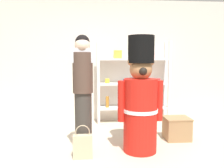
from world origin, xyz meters
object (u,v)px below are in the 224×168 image
object	(u,v)px
shopping_bag	(83,146)
display_crate	(177,128)
merchandise_shelf	(133,82)
person_shopper	(83,90)
teddy_bear_guard	(140,101)

from	to	relation	value
shopping_bag	display_crate	size ratio (longest dim) A/B	1.11
merchandise_shelf	display_crate	size ratio (longest dim) A/B	4.12
merchandise_shelf	person_shopper	bearing A→B (deg)	-122.43
merchandise_shelf	person_shopper	world-z (taller)	merchandise_shelf
merchandise_shelf	display_crate	bearing A→B (deg)	-64.37
person_shopper	shopping_bag	bearing A→B (deg)	-91.27
person_shopper	display_crate	bearing A→B (deg)	15.25
shopping_bag	merchandise_shelf	bearing A→B (deg)	60.58
teddy_bear_guard	display_crate	bearing A→B (deg)	31.34
display_crate	teddy_bear_guard	bearing A→B (deg)	-148.66
person_shopper	shopping_bag	distance (m)	0.77
person_shopper	display_crate	size ratio (longest dim) A/B	4.04
teddy_bear_guard	shopping_bag	size ratio (longest dim) A/B	3.62
display_crate	person_shopper	bearing A→B (deg)	-164.75
merchandise_shelf	teddy_bear_guard	size ratio (longest dim) A/B	1.02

